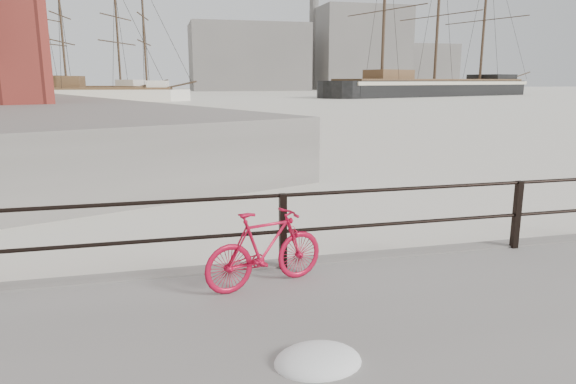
{
  "coord_description": "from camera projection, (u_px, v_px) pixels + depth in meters",
  "views": [
    {
      "loc": [
        -4.97,
        -6.35,
        2.76
      ],
      "look_at": [
        -3.02,
        1.5,
        1.0
      ],
      "focal_mm": 32.0,
      "sensor_mm": 36.0,
      "label": 1
    }
  ],
  "objects": [
    {
      "name": "ground",
      "position": [
        505.0,
        266.0,
        7.78
      ],
      "size": [
        400.0,
        400.0,
        0.0
      ],
      "primitive_type": "plane",
      "color": "white",
      "rests_on": "ground"
    },
    {
      "name": "guardrail",
      "position": [
        517.0,
        215.0,
        7.46
      ],
      "size": [
        28.0,
        0.1,
        1.0
      ],
      "primitive_type": null,
      "color": "black",
      "rests_on": "promenade"
    },
    {
      "name": "bicycle",
      "position": [
        265.0,
        248.0,
        6.07
      ],
      "size": [
        1.55,
        0.68,
        0.93
      ],
      "primitive_type": "imported",
      "rotation": [
        0.0,
        0.0,
        0.3
      ],
      "color": "#B60C2C",
      "rests_on": "promenade"
    },
    {
      "name": "barque_black",
      "position": [
        433.0,
        96.0,
        93.23
      ],
      "size": [
        59.42,
        35.86,
        32.2
      ],
      "primitive_type": null,
      "rotation": [
        0.0,
        0.0,
        0.33
      ],
      "color": "black",
      "rests_on": "ground"
    },
    {
      "name": "schooner_mid",
      "position": [
        86.0,
        99.0,
        76.44
      ],
      "size": [
        27.6,
        20.14,
        18.6
      ],
      "primitive_type": null,
      "rotation": [
        0.0,
        0.0,
        -0.42
      ],
      "color": "beige",
      "rests_on": "ground"
    },
    {
      "name": "schooner_left",
      "position": [
        108.0,
        101.0,
        70.16
      ],
      "size": [
        24.53,
        13.63,
        17.82
      ],
      "primitive_type": null,
      "rotation": [
        0.0,
        0.0,
        -0.13
      ],
      "color": "silver",
      "rests_on": "ground"
    },
    {
      "name": "industrial_west",
      "position": [
        248.0,
        58.0,
        143.34
      ],
      "size": [
        32.0,
        18.0,
        18.0
      ],
      "primitive_type": "cube",
      "color": "gray",
      "rests_on": "ground"
    },
    {
      "name": "industrial_mid",
      "position": [
        359.0,
        49.0,
        155.69
      ],
      "size": [
        26.0,
        20.0,
        24.0
      ],
      "primitive_type": "cube",
      "color": "gray",
      "rests_on": "ground"
    },
    {
      "name": "industrial_east",
      "position": [
        419.0,
        67.0,
        166.91
      ],
      "size": [
        20.0,
        16.0,
        14.0
      ],
      "primitive_type": "cube",
      "color": "gray",
      "rests_on": "ground"
    },
    {
      "name": "smokestack",
      "position": [
        314.0,
        16.0,
        155.24
      ],
      "size": [
        2.8,
        2.8,
        44.0
      ],
      "primitive_type": "cylinder",
      "color": "gray",
      "rests_on": "ground"
    }
  ]
}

